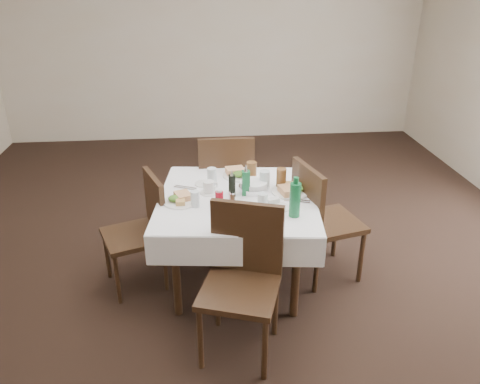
% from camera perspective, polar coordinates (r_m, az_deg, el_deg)
% --- Properties ---
extents(ground_plane, '(7.00, 7.00, 0.00)m').
position_cam_1_polar(ground_plane, '(4.08, -0.92, -9.06)').
color(ground_plane, black).
extents(room_shell, '(6.04, 7.04, 2.80)m').
position_cam_1_polar(room_shell, '(3.42, -1.12, 15.31)').
color(room_shell, '#C6B296').
rests_on(room_shell, ground).
extents(dining_table, '(1.31, 1.31, 0.76)m').
position_cam_1_polar(dining_table, '(3.57, -0.34, -1.88)').
color(dining_table, black).
rests_on(dining_table, ground).
extents(chair_north, '(0.49, 0.49, 1.02)m').
position_cam_1_polar(chair_north, '(4.25, -1.74, 1.47)').
color(chair_north, black).
rests_on(chair_north, ground).
extents(chair_south, '(0.60, 0.60, 1.00)m').
position_cam_1_polar(chair_south, '(3.03, 0.36, -9.56)').
color(chair_south, black).
rests_on(chair_south, ground).
extents(chair_east, '(0.57, 0.57, 0.99)m').
position_cam_1_polar(chair_east, '(3.74, 9.59, -2.80)').
color(chair_east, black).
rests_on(chair_east, ground).
extents(chair_west, '(0.56, 0.56, 0.92)m').
position_cam_1_polar(chair_west, '(3.72, -11.71, -3.92)').
color(chair_west, black).
rests_on(chair_west, ground).
extents(meal_north, '(0.28, 0.28, 0.06)m').
position_cam_1_polar(meal_north, '(3.88, -0.15, 2.29)').
color(meal_north, white).
rests_on(meal_north, dining_table).
extents(meal_south, '(0.27, 0.27, 0.06)m').
position_cam_1_polar(meal_south, '(3.14, -0.43, -3.61)').
color(meal_south, white).
rests_on(meal_south, dining_table).
extents(meal_east, '(0.29, 0.29, 0.06)m').
position_cam_1_polar(meal_east, '(3.60, 6.21, 0.24)').
color(meal_east, white).
rests_on(meal_east, dining_table).
extents(meal_west, '(0.26, 0.26, 0.06)m').
position_cam_1_polar(meal_west, '(3.47, -7.30, -0.88)').
color(meal_west, white).
rests_on(meal_west, dining_table).
extents(side_plate_a, '(0.14, 0.14, 0.01)m').
position_cam_1_polar(side_plate_a, '(3.75, -4.44, 1.01)').
color(side_plate_a, white).
rests_on(side_plate_a, dining_table).
extents(side_plate_b, '(0.16, 0.16, 0.01)m').
position_cam_1_polar(side_plate_b, '(3.37, 4.81, -1.89)').
color(side_plate_b, white).
rests_on(side_plate_b, dining_table).
extents(water_n, '(0.07, 0.07, 0.14)m').
position_cam_1_polar(water_n, '(3.72, -3.45, 1.91)').
color(water_n, silver).
rests_on(water_n, dining_table).
extents(water_s, '(0.07, 0.07, 0.13)m').
position_cam_1_polar(water_s, '(3.31, 2.77, -1.21)').
color(water_s, silver).
rests_on(water_s, dining_table).
extents(water_e, '(0.08, 0.08, 0.15)m').
position_cam_1_polar(water_e, '(3.64, 3.02, 1.48)').
color(water_e, silver).
rests_on(water_e, dining_table).
extents(water_w, '(0.06, 0.06, 0.12)m').
position_cam_1_polar(water_w, '(3.38, -5.49, -0.83)').
color(water_w, silver).
rests_on(water_w, dining_table).
extents(iced_tea_a, '(0.08, 0.08, 0.17)m').
position_cam_1_polar(iced_tea_a, '(3.76, 1.42, 2.47)').
color(iced_tea_a, brown).
rests_on(iced_tea_a, dining_table).
extents(iced_tea_b, '(0.08, 0.08, 0.16)m').
position_cam_1_polar(iced_tea_b, '(3.66, 5.04, 1.67)').
color(iced_tea_b, brown).
rests_on(iced_tea_b, dining_table).
extents(bread_basket, '(0.23, 0.23, 0.08)m').
position_cam_1_polar(bread_basket, '(3.62, 1.66, 0.69)').
color(bread_basket, silver).
rests_on(bread_basket, dining_table).
extents(oil_cruet_dark, '(0.05, 0.05, 0.21)m').
position_cam_1_polar(oil_cruet_dark, '(3.52, -1.00, 0.91)').
color(oil_cruet_dark, black).
rests_on(oil_cruet_dark, dining_table).
extents(oil_cruet_green, '(0.06, 0.06, 0.25)m').
position_cam_1_polar(oil_cruet_green, '(3.52, 0.70, 1.24)').
color(oil_cruet_green, '#166938').
rests_on(oil_cruet_green, dining_table).
extents(ketchup_bottle, '(0.06, 0.06, 0.13)m').
position_cam_1_polar(ketchup_bottle, '(3.39, -2.54, -0.71)').
color(ketchup_bottle, '#A40616').
rests_on(ketchup_bottle, dining_table).
extents(salt_shaker, '(0.03, 0.03, 0.07)m').
position_cam_1_polar(salt_shaker, '(3.47, -1.13, -0.42)').
color(salt_shaker, white).
rests_on(salt_shaker, dining_table).
extents(pepper_shaker, '(0.03, 0.03, 0.08)m').
position_cam_1_polar(pepper_shaker, '(3.44, -0.92, -0.63)').
color(pepper_shaker, '#422C19').
rests_on(pepper_shaker, dining_table).
extents(coffee_mug, '(0.14, 0.14, 0.10)m').
position_cam_1_polar(coffee_mug, '(3.58, -3.80, 0.50)').
color(coffee_mug, white).
rests_on(coffee_mug, dining_table).
extents(sunglasses, '(0.14, 0.12, 0.03)m').
position_cam_1_polar(sunglasses, '(3.35, -2.44, -1.89)').
color(sunglasses, black).
rests_on(sunglasses, dining_table).
extents(green_bottle, '(0.08, 0.08, 0.29)m').
position_cam_1_polar(green_bottle, '(3.23, 6.72, -0.88)').
color(green_bottle, '#166938').
rests_on(green_bottle, dining_table).
extents(sugar_caddy, '(0.09, 0.07, 0.04)m').
position_cam_1_polar(sugar_caddy, '(3.43, 4.08, -1.09)').
color(sugar_caddy, white).
rests_on(sugar_caddy, dining_table).
extents(cutlery_n, '(0.08, 0.16, 0.01)m').
position_cam_1_polar(cutlery_n, '(3.87, 1.46, 1.85)').
color(cutlery_n, silver).
rests_on(cutlery_n, dining_table).
extents(cutlery_s, '(0.11, 0.20, 0.01)m').
position_cam_1_polar(cutlery_s, '(3.17, -1.73, -3.71)').
color(cutlery_s, silver).
rests_on(cutlery_s, dining_table).
extents(cutlery_e, '(0.20, 0.11, 0.01)m').
position_cam_1_polar(cutlery_e, '(3.49, 6.98, -1.09)').
color(cutlery_e, silver).
rests_on(cutlery_e, dining_table).
extents(cutlery_w, '(0.19, 0.12, 0.01)m').
position_cam_1_polar(cutlery_w, '(3.69, -6.69, 0.51)').
color(cutlery_w, silver).
rests_on(cutlery_w, dining_table).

